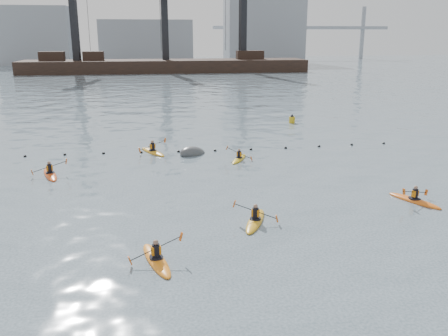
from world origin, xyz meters
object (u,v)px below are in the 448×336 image
Objects in this scene: kayaker_1 at (255,220)px; kayaker_3 at (239,158)px; kayaker_2 at (50,174)px; kayaker_4 at (414,200)px; kayaker_0 at (156,259)px; mooring_buoy at (193,154)px; kayaker_5 at (153,151)px; nav_buoy at (292,120)px.

kayaker_3 is (1.46, 12.50, -0.01)m from kayaker_1.
kayaker_2 is 1.06× the size of kayaker_4.
kayaker_0 is 6.22m from kayaker_1.
kayaker_2 is 1.42× the size of mooring_buoy.
kayaker_2 is 1.00× the size of kayaker_5.
kayaker_4 reaches higher than mooring_buoy.
kayaker_0 reaches higher than mooring_buoy.
kayaker_0 is 15.64m from kayaker_4.
kayaker_4 is (9.67, 1.65, -0.00)m from kayaker_1.
kayaker_0 reaches higher than nav_buoy.
kayaker_1 is (5.05, 3.63, -0.00)m from kayaker_0.
kayaker_4 is at bearing -70.93° from kayaker_5.
kayaker_3 is at bearing 53.05° from kayaker_0.
nav_buoy is (15.05, 11.36, 0.24)m from kayaker_5.
kayaker_0 is at bearing -5.80° from kayaker_4.
kayaker_4 is at bearing -40.50° from kayaker_2.
kayaker_0 is 17.40m from kayaker_3.
nav_buoy is (9.99, 27.15, 0.24)m from kayaker_1.
kayaker_5 is (-5.06, 15.79, 0.01)m from kayaker_1.
nav_buoy is at bearing 46.10° from mooring_buoy.
mooring_buoy is (-1.89, 14.81, -0.11)m from kayaker_1.
kayaker_1 reaches higher than kayaker_4.
kayaker_1 reaches higher than nav_buoy.
kayaker_5 is at bearing 130.79° from kayaker_1.
kayaker_0 is at bearing -121.27° from kayaker_1.
nav_buoy is at bearing 86.59° from kayaker_3.
kayaker_4 is at bearing -90.71° from nav_buoy.
kayaker_1 is 3.00× the size of nav_buoy.
kayaker_3 is at bearing -78.40° from kayaker_4.
kayaker_1 reaches higher than kayaker_2.
kayaker_3 is at bearing 106.36° from kayaker_1.
mooring_buoy is (-3.35, 2.31, -0.09)m from kayaker_3.
kayaker_5 is 3.32m from mooring_buoy.
kayaker_3 is 1.20× the size of mooring_buoy.
kayaker_0 reaches higher than kayaker_2.
kayaker_0 is at bearing -85.17° from kayaker_3.
kayaker_4 is at bearing 32.67° from kayaker_1.
kayaker_2 reaches higher than mooring_buoy.
kayaker_1 is 0.97× the size of kayaker_2.
kayaker_1 is at bearing -69.84° from kayaker_3.
nav_buoy is (22.01, 16.85, 0.24)m from kayaker_2.
nav_buoy is at bearing -116.23° from kayaker_4.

